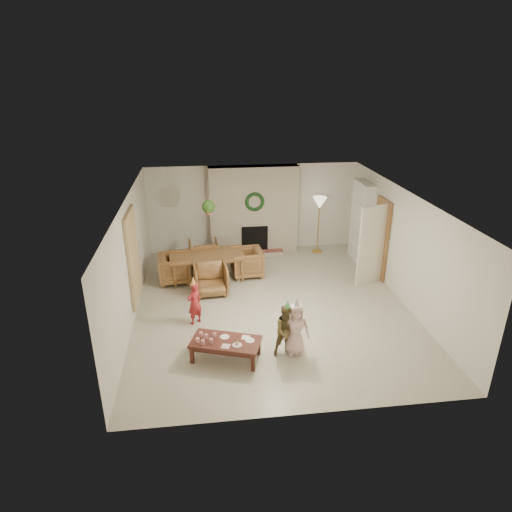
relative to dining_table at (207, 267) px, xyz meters
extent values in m
plane|color=#B7B29E|center=(1.39, -1.56, -0.32)|extent=(7.00, 7.00, 0.00)
plane|color=white|center=(1.39, -1.56, 2.18)|extent=(7.00, 7.00, 0.00)
plane|color=silver|center=(1.39, 1.94, 0.93)|extent=(7.00, 0.00, 7.00)
plane|color=silver|center=(1.39, -5.06, 0.93)|extent=(7.00, 0.00, 7.00)
plane|color=silver|center=(-1.61, -1.56, 0.93)|extent=(0.00, 7.00, 7.00)
plane|color=silver|center=(4.39, -1.56, 0.93)|extent=(0.00, 7.00, 7.00)
cube|color=#5D2018|center=(1.39, 1.74, 0.93)|extent=(2.50, 0.40, 2.50)
cube|color=maroon|center=(1.39, 1.39, -0.26)|extent=(1.60, 0.30, 0.12)
cube|color=black|center=(1.39, 1.56, 0.13)|extent=(0.75, 0.12, 0.75)
torus|color=#143718|center=(1.39, 1.51, 1.23)|extent=(0.54, 0.10, 0.54)
cylinder|color=gold|center=(3.23, 1.44, -0.31)|extent=(0.31, 0.31, 0.03)
cylinder|color=gold|center=(3.23, 1.44, 0.44)|extent=(0.03, 0.03, 1.48)
cone|color=beige|center=(3.23, 1.44, 1.15)|extent=(0.39, 0.39, 0.33)
cube|color=white|center=(4.23, 0.74, 0.78)|extent=(0.30, 1.00, 2.20)
cube|color=white|center=(4.21, 0.74, 0.13)|extent=(0.30, 0.92, 0.03)
cube|color=white|center=(4.21, 0.74, 0.53)|extent=(0.30, 0.92, 0.03)
cube|color=white|center=(4.21, 0.74, 0.93)|extent=(0.30, 0.92, 0.03)
cube|color=white|center=(4.21, 0.74, 1.33)|extent=(0.30, 0.92, 0.03)
cube|color=#AC241F|center=(4.19, 0.59, 0.27)|extent=(0.20, 0.40, 0.24)
cube|color=#286794|center=(4.19, 0.79, 0.67)|extent=(0.20, 0.44, 0.24)
cube|color=#A68823|center=(4.19, 0.64, 1.06)|extent=(0.20, 0.36, 0.22)
cube|color=brown|center=(4.35, -0.36, 0.70)|extent=(0.05, 0.86, 2.04)
cube|color=beige|center=(3.97, -0.74, 0.68)|extent=(0.77, 0.32, 2.00)
cube|color=beige|center=(-1.57, -1.36, 0.93)|extent=(0.06, 1.20, 2.00)
imported|color=brown|center=(0.00, 0.00, 0.00)|extent=(1.92, 1.18, 0.65)
imported|color=brown|center=(0.07, -0.81, 0.03)|extent=(0.83, 0.85, 0.72)
imported|color=brown|center=(-0.07, 0.81, 0.03)|extent=(0.83, 0.85, 0.72)
imported|color=brown|center=(-0.81, -0.07, 0.03)|extent=(0.85, 0.83, 0.72)
imported|color=brown|center=(1.01, 0.08, 0.03)|extent=(0.85, 0.83, 0.72)
cylinder|color=tan|center=(0.09, -0.06, 1.83)|extent=(0.01, 0.01, 0.70)
cylinder|color=#AD4238|center=(0.09, -0.06, 1.48)|extent=(0.16, 0.16, 0.12)
sphere|color=#234818|center=(0.09, -0.06, 1.60)|extent=(0.32, 0.32, 0.32)
cube|color=#4D2319|center=(0.25, -3.47, 0.03)|extent=(1.38, 0.99, 0.06)
cube|color=#4D2319|center=(0.25, -3.47, -0.04)|extent=(1.26, 0.87, 0.08)
cube|color=#4D2319|center=(-0.37, -3.53, -0.16)|extent=(0.09, 0.09, 0.33)
cube|color=#4D2319|center=(0.70, -3.89, -0.16)|extent=(0.09, 0.09, 0.33)
cube|color=#4D2319|center=(-0.21, -3.04, -0.16)|extent=(0.09, 0.09, 0.33)
cube|color=#4D2319|center=(0.87, -3.41, -0.16)|extent=(0.09, 0.09, 0.33)
cylinder|color=white|center=(-0.25, -3.45, 0.10)|extent=(0.09, 0.09, 0.09)
cylinder|color=white|center=(-0.19, -3.27, 0.10)|extent=(0.09, 0.09, 0.09)
cylinder|color=white|center=(-0.16, -3.53, 0.10)|extent=(0.09, 0.09, 0.09)
cylinder|color=white|center=(-0.10, -3.35, 0.10)|extent=(0.09, 0.09, 0.09)
cylinder|color=white|center=(-0.01, -3.50, 0.10)|extent=(0.09, 0.09, 0.09)
cylinder|color=white|center=(0.06, -3.32, 0.10)|extent=(0.09, 0.09, 0.09)
cylinder|color=white|center=(0.24, -3.34, 0.06)|extent=(0.22, 0.22, 0.01)
cylinder|color=white|center=(0.45, -3.64, 0.06)|extent=(0.22, 0.22, 0.01)
cylinder|color=white|center=(0.69, -3.52, 0.06)|extent=(0.22, 0.22, 0.01)
sphere|color=tan|center=(0.45, -3.64, 0.10)|extent=(0.09, 0.09, 0.07)
cube|color=#FFBBC6|center=(0.24, -3.65, 0.06)|extent=(0.18, 0.18, 0.01)
cube|color=#FFBBC6|center=(0.62, -3.41, 0.06)|extent=(0.18, 0.18, 0.01)
imported|color=#A52328|center=(-0.31, -2.14, 0.14)|extent=(0.41, 0.39, 0.94)
cone|color=#DED74A|center=(-0.31, -2.14, 0.65)|extent=(0.16, 0.16, 0.18)
imported|color=brown|center=(1.38, -3.46, 0.18)|extent=(0.55, 0.46, 1.01)
cone|color=#44A054|center=(1.38, -3.46, 0.72)|extent=(0.14, 0.14, 0.17)
imported|color=#F6C7C5|center=(1.55, -3.44, 0.19)|extent=(0.52, 0.35, 1.03)
cone|color=#B2B1B8|center=(1.55, -3.44, 0.75)|extent=(0.15, 0.15, 0.19)
camera|label=1|loc=(-0.05, -10.31, 4.59)|focal=31.14mm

